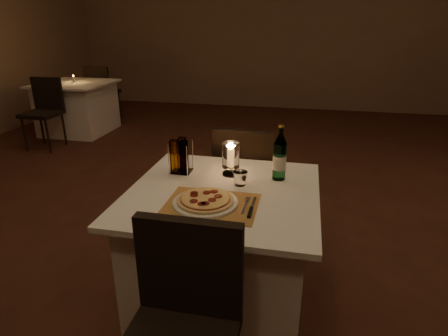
% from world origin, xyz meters
% --- Properties ---
extents(floor, '(8.00, 10.00, 0.02)m').
position_xyz_m(floor, '(0.00, 0.00, -0.01)').
color(floor, '#492217').
rests_on(floor, ground).
extents(wall_back, '(8.00, 0.02, 3.00)m').
position_xyz_m(wall_back, '(0.00, 5.01, 1.50)').
color(wall_back, '#89684F').
rests_on(wall_back, ground).
extents(main_table, '(1.00, 1.00, 0.74)m').
position_xyz_m(main_table, '(0.02, -0.52, 0.37)').
color(main_table, white).
rests_on(main_table, ground).
extents(chair_near, '(0.42, 0.42, 0.90)m').
position_xyz_m(chair_near, '(0.02, -1.23, 0.55)').
color(chair_near, black).
rests_on(chair_near, ground).
extents(chair_far, '(0.42, 0.42, 0.90)m').
position_xyz_m(chair_far, '(0.02, 0.20, 0.55)').
color(chair_far, black).
rests_on(chair_far, ground).
extents(placemat, '(0.45, 0.34, 0.00)m').
position_xyz_m(placemat, '(0.00, -0.70, 0.74)').
color(placemat, '#B17A3D').
rests_on(placemat, main_table).
extents(plate, '(0.32, 0.32, 0.01)m').
position_xyz_m(plate, '(-0.03, -0.70, 0.75)').
color(plate, white).
rests_on(plate, placemat).
extents(pizza, '(0.28, 0.28, 0.02)m').
position_xyz_m(pizza, '(-0.03, -0.70, 0.77)').
color(pizza, '#D8B77F').
rests_on(pizza, plate).
extents(fork, '(0.02, 0.18, 0.00)m').
position_xyz_m(fork, '(0.17, -0.66, 0.75)').
color(fork, silver).
rests_on(fork, placemat).
extents(knife, '(0.02, 0.22, 0.01)m').
position_xyz_m(knife, '(0.20, -0.73, 0.75)').
color(knife, black).
rests_on(knife, placemat).
extents(tumbler, '(0.08, 0.08, 0.08)m').
position_xyz_m(tumbler, '(0.10, -0.43, 0.78)').
color(tumbler, white).
rests_on(tumbler, main_table).
extents(water_bottle, '(0.08, 0.08, 0.32)m').
position_xyz_m(water_bottle, '(0.30, -0.30, 0.87)').
color(water_bottle, '#559F6F').
rests_on(water_bottle, main_table).
extents(hurricane_candle, '(0.10, 0.10, 0.20)m').
position_xyz_m(hurricane_candle, '(0.02, -0.29, 0.85)').
color(hurricane_candle, white).
rests_on(hurricane_candle, main_table).
extents(cruet_caddy, '(0.12, 0.12, 0.21)m').
position_xyz_m(cruet_caddy, '(-0.28, -0.33, 0.84)').
color(cruet_caddy, white).
rests_on(cruet_caddy, main_table).
extents(neighbor_table_left, '(1.00, 1.00, 0.74)m').
position_xyz_m(neighbor_table_left, '(-2.90, 2.64, 0.37)').
color(neighbor_table_left, white).
rests_on(neighbor_table_left, ground).
extents(neighbor_chair_la, '(0.42, 0.42, 0.90)m').
position_xyz_m(neighbor_chair_la, '(-2.90, 1.93, 0.55)').
color(neighbor_chair_la, black).
rests_on(neighbor_chair_la, ground).
extents(neighbor_chair_lb, '(0.42, 0.42, 0.90)m').
position_xyz_m(neighbor_chair_lb, '(-2.90, 3.36, 0.55)').
color(neighbor_chair_lb, black).
rests_on(neighbor_chair_lb, ground).
extents(neighbor_candle_left, '(0.03, 0.03, 0.11)m').
position_xyz_m(neighbor_candle_left, '(-2.90, 2.64, 0.79)').
color(neighbor_candle_left, white).
rests_on(neighbor_candle_left, neighbor_table_left).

